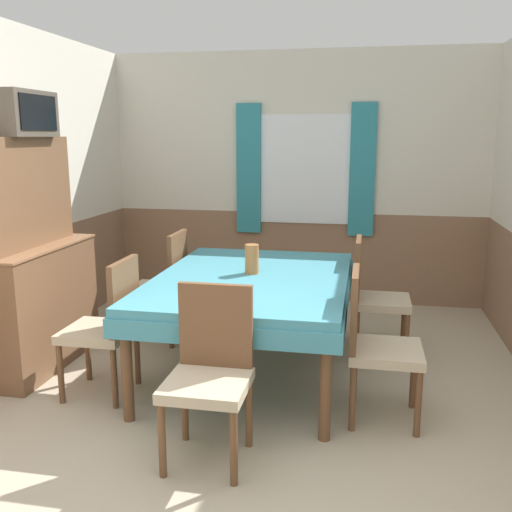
{
  "coord_description": "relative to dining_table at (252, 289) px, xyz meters",
  "views": [
    {
      "loc": [
        0.74,
        -2.29,
        1.75
      ],
      "look_at": [
        -0.03,
        1.66,
        0.9
      ],
      "focal_mm": 40.0,
      "sensor_mm": 36.0,
      "label": 1
    }
  ],
  "objects": [
    {
      "name": "tv",
      "position": [
        -1.66,
        -0.14,
        1.26
      ],
      "size": [
        0.29,
        0.56,
        0.33
      ],
      "color": "#51473D",
      "rests_on": "sideboard"
    },
    {
      "name": "sideboard",
      "position": [
        -1.66,
        -0.17,
        0.08
      ],
      "size": [
        0.46,
        1.15,
        1.74
      ],
      "color": "brown",
      "rests_on": "ground_plane"
    },
    {
      "name": "chair_right_near",
      "position": [
        0.88,
        -0.55,
        -0.13
      ],
      "size": [
        0.44,
        0.44,
        0.95
      ],
      "rotation": [
        0.0,
        0.0,
        4.71
      ],
      "color": "brown",
      "rests_on": "ground_plane"
    },
    {
      "name": "ground_plane",
      "position": [
        0.06,
        -1.66,
        -0.65
      ],
      "size": [
        16.0,
        16.0,
        0.0
      ],
      "primitive_type": "plane",
      "color": "tan"
    },
    {
      "name": "chair_left_near",
      "position": [
        -0.88,
        -0.55,
        -0.13
      ],
      "size": [
        0.44,
        0.44,
        0.95
      ],
      "rotation": [
        0.0,
        0.0,
        1.57
      ],
      "color": "brown",
      "rests_on": "ground_plane"
    },
    {
      "name": "dining_table",
      "position": [
        0.0,
        0.0,
        0.0
      ],
      "size": [
        1.41,
        1.95,
        0.75
      ],
      "color": "teal",
      "rests_on": "ground_plane"
    },
    {
      "name": "chair_right_far",
      "position": [
        0.88,
        0.55,
        -0.13
      ],
      "size": [
        0.44,
        0.44,
        0.95
      ],
      "rotation": [
        0.0,
        0.0,
        4.71
      ],
      "color": "brown",
      "rests_on": "ground_plane"
    },
    {
      "name": "chair_left_far",
      "position": [
        -0.88,
        0.55,
        -0.13
      ],
      "size": [
        0.44,
        0.44,
        0.95
      ],
      "rotation": [
        0.0,
        0.0,
        1.57
      ],
      "color": "brown",
      "rests_on": "ground_plane"
    },
    {
      "name": "vase",
      "position": [
        -0.02,
        0.08,
        0.21
      ],
      "size": [
        0.1,
        0.1,
        0.22
      ],
      "color": "#B26B38",
      "rests_on": "dining_table"
    },
    {
      "name": "chair_head_near",
      "position": [
        -0.0,
        -1.15,
        -0.13
      ],
      "size": [
        0.44,
        0.44,
        0.95
      ],
      "rotation": [
        0.0,
        0.0,
        3.14
      ],
      "color": "brown",
      "rests_on": "ground_plane"
    },
    {
      "name": "wall_left",
      "position": [
        -1.91,
        0.18,
        0.65
      ],
      "size": [
        0.05,
        4.08,
        2.6
      ],
      "color": "silver",
      "rests_on": "ground_plane"
    },
    {
      "name": "wall_back",
      "position": [
        0.07,
        2.04,
        0.66
      ],
      "size": [
        4.3,
        0.09,
        2.6
      ],
      "color": "silver",
      "rests_on": "ground_plane"
    }
  ]
}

